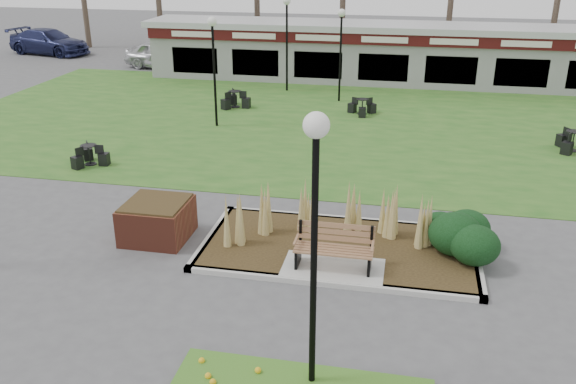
% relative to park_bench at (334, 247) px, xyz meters
% --- Properties ---
extents(ground, '(100.00, 100.00, 0.00)m').
position_rel_park_bench_xyz_m(ground, '(0.00, -0.25, -0.59)').
color(ground, '#515154').
rests_on(ground, ground).
extents(lawn, '(34.00, 16.00, 0.02)m').
position_rel_park_bench_xyz_m(lawn, '(0.00, 11.75, -0.58)').
color(lawn, '#29611E').
rests_on(lawn, ground).
extents(planting_bed, '(6.75, 3.40, 1.27)m').
position_rel_park_bench_xyz_m(planting_bed, '(1.27, 1.10, -0.22)').
color(planting_bed, '#2D2212').
rests_on(planting_bed, ground).
extents(park_bench, '(1.70, 0.66, 0.93)m').
position_rel_park_bench_xyz_m(park_bench, '(0.00, 0.00, 0.00)').
color(park_bench, '#8D5E3F').
rests_on(park_bench, ground).
extents(brick_planter, '(1.50, 1.50, 0.95)m').
position_rel_park_bench_xyz_m(brick_planter, '(-4.40, 0.75, -0.11)').
color(brick_planter, brown).
rests_on(brick_planter, ground).
extents(food_pavilion, '(24.60, 3.40, 2.90)m').
position_rel_park_bench_xyz_m(food_pavilion, '(0.00, 19.71, 0.89)').
color(food_pavilion, gray).
rests_on(food_pavilion, ground).
extents(lamp_post_near_right, '(0.38, 0.38, 4.58)m').
position_rel_park_bench_xyz_m(lamp_post_near_right, '(0.13, -3.75, 2.75)').
color(lamp_post_near_right, black).
rests_on(lamp_post_near_right, ground).
extents(lamp_post_mid_left, '(0.34, 0.34, 4.14)m').
position_rel_park_bench_xyz_m(lamp_post_mid_left, '(-5.94, 10.28, 2.43)').
color(lamp_post_mid_left, black).
rests_on(lamp_post_mid_left, ground).
extents(lamp_post_mid_right, '(0.33, 0.33, 4.02)m').
position_rel_park_bench_xyz_m(lamp_post_mid_right, '(-1.75, 15.19, 2.34)').
color(lamp_post_mid_right, black).
rests_on(lamp_post_mid_right, ground).
extents(lamp_post_far_left, '(0.36, 0.36, 4.34)m').
position_rel_park_bench_xyz_m(lamp_post_far_left, '(-4.46, 16.75, 2.57)').
color(lamp_post_far_left, black).
rests_on(lamp_post_far_left, ground).
extents(bistro_set_a, '(1.12, 1.23, 0.65)m').
position_rel_park_bench_xyz_m(bistro_set_a, '(-8.58, 5.20, -0.35)').
color(bistro_set_a, black).
rests_on(bistro_set_a, ground).
extents(bistro_set_b, '(1.19, 1.33, 0.71)m').
position_rel_park_bench_xyz_m(bistro_set_b, '(-6.03, 13.18, -0.33)').
color(bistro_set_b, black).
rests_on(bistro_set_b, ground).
extents(bistro_set_c, '(1.21, 1.11, 0.64)m').
position_rel_park_bench_xyz_m(bistro_set_c, '(-0.53, 13.11, -0.35)').
color(bistro_set_c, black).
rests_on(bistro_set_c, ground).
extents(bistro_set_d, '(1.16, 1.32, 0.70)m').
position_rel_park_bench_xyz_m(bistro_set_d, '(6.96, 9.76, -0.34)').
color(bistro_set_d, black).
rests_on(bistro_set_d, ground).
extents(car_silver, '(4.73, 2.74, 1.51)m').
position_rel_park_bench_xyz_m(car_silver, '(-12.37, 20.75, 0.17)').
color(car_silver, silver).
rests_on(car_silver, ground).
extents(car_black, '(4.49, 3.07, 1.40)m').
position_rel_park_bench_xyz_m(car_black, '(-9.79, 26.75, 0.11)').
color(car_black, black).
rests_on(car_black, ground).
extents(car_blue, '(5.72, 3.29, 1.56)m').
position_rel_park_bench_xyz_m(car_blue, '(-21.27, 23.78, 0.19)').
color(car_blue, navy).
rests_on(car_blue, ground).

